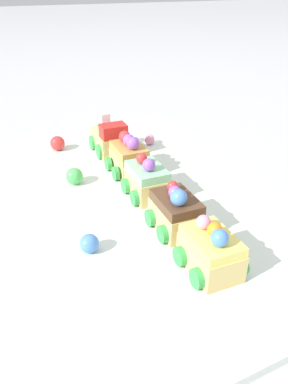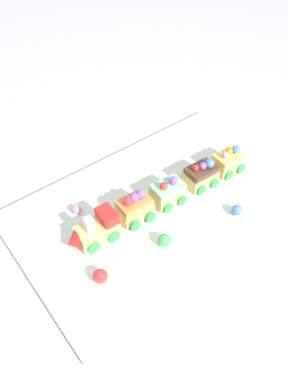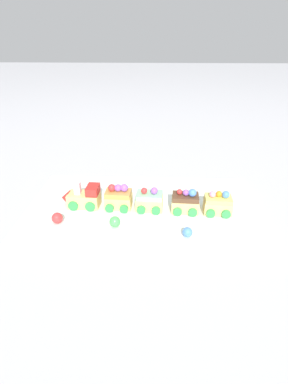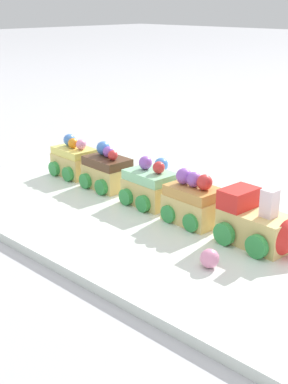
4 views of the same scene
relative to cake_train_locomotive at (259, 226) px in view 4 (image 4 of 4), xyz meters
name	(u,v)px [view 4 (image 4 of 4)]	position (x,y,z in m)	size (l,w,h in m)	color
ground_plane	(153,216)	(-0.18, 0.00, -0.04)	(10.00, 10.00, 0.00)	#B2B2B7
display_board	(153,212)	(-0.18, 0.00, -0.03)	(0.66, 0.40, 0.01)	silver
cake_train_locomotive	(259,226)	(0.00, 0.00, 0.00)	(0.11, 0.07, 0.07)	#E5C675
cake_car_caramel	(195,202)	(-0.10, 0.01, 0.00)	(0.08, 0.07, 0.07)	#E5C675
cake_car_mint	(150,187)	(-0.19, 0.01, 0.00)	(0.08, 0.07, 0.07)	#E5C675
cake_car_chocolate	(107,171)	(-0.29, 0.02, 0.00)	(0.08, 0.07, 0.07)	#E5C675
cake_car_lemon	(75,160)	(-0.38, 0.02, 0.00)	(0.08, 0.07, 0.07)	#E5C675
gumball_green	(236,193)	(-0.11, 0.10, -0.01)	(0.03, 0.03, 0.03)	#4CBC56
gumball_pink	(210,258)	(-0.01, -0.08, -0.01)	(0.02, 0.02, 0.02)	pink
gumball_blue	(161,165)	(-0.29, 0.14, -0.01)	(0.02, 0.02, 0.02)	#4C84E0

